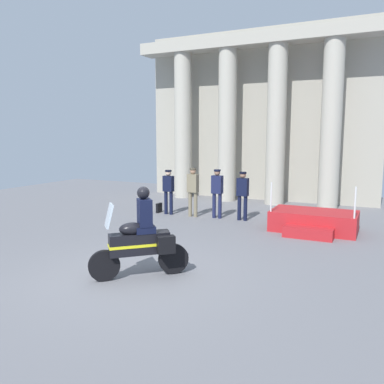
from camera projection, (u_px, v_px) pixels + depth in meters
ground_plane at (133, 276)px, 8.33m from camera, size 28.00×28.00×0.00m
colonnade_backdrop at (255, 111)px, 17.43m from camera, size 10.45×1.65×7.55m
reviewing_stand at (313, 222)px, 12.20m from camera, size 2.53×1.97×1.52m
officer_in_row_0 at (168, 188)px, 14.72m from camera, size 0.39×0.24×1.65m
officer_in_row_1 at (193, 188)px, 14.28m from camera, size 0.39×0.24×1.76m
officer_in_row_2 at (217, 190)px, 14.03m from camera, size 0.39×0.24×1.73m
officer_in_row_3 at (243, 192)px, 13.66m from camera, size 0.39×0.24×1.68m
motorcycle_with_rider at (143, 240)px, 8.22m from camera, size 1.59×1.54×1.90m
briefcase_on_ground at (159, 208)px, 15.16m from camera, size 0.10×0.32×0.36m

